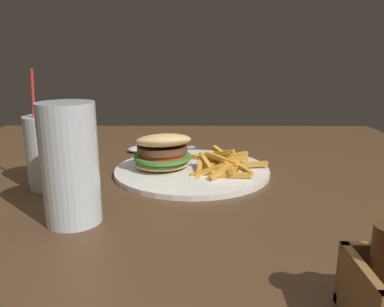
{
  "coord_description": "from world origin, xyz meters",
  "views": [
    {
      "loc": [
        -0.03,
        0.56,
        1.01
      ],
      "look_at": [
        -0.03,
        -0.18,
        0.82
      ],
      "focal_mm": 35.0,
      "sensor_mm": 36.0,
      "label": 1
    }
  ],
  "objects_px": {
    "beer_glass": "(70,166)",
    "juice_glass": "(50,153)",
    "spoon": "(142,149)",
    "meal_plate_near": "(182,162)"
  },
  "relations": [
    {
      "from": "juice_glass",
      "to": "spoon",
      "type": "relative_size",
      "value": 1.22
    },
    {
      "from": "beer_glass",
      "to": "juice_glass",
      "type": "relative_size",
      "value": 0.81
    },
    {
      "from": "beer_glass",
      "to": "spoon",
      "type": "distance_m",
      "value": 0.42
    },
    {
      "from": "meal_plate_near",
      "to": "juice_glass",
      "type": "relative_size",
      "value": 1.48
    },
    {
      "from": "beer_glass",
      "to": "spoon",
      "type": "relative_size",
      "value": 0.99
    },
    {
      "from": "beer_glass",
      "to": "juice_glass",
      "type": "xyz_separation_m",
      "value": [
        0.09,
        -0.15,
        -0.02
      ]
    },
    {
      "from": "beer_glass",
      "to": "juice_glass",
      "type": "bearing_deg",
      "value": -59.78
    },
    {
      "from": "meal_plate_near",
      "to": "beer_glass",
      "type": "bearing_deg",
      "value": 57.19
    },
    {
      "from": "meal_plate_near",
      "to": "beer_glass",
      "type": "height_order",
      "value": "beer_glass"
    },
    {
      "from": "meal_plate_near",
      "to": "spoon",
      "type": "height_order",
      "value": "meal_plate_near"
    }
  ]
}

